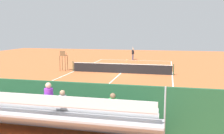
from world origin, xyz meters
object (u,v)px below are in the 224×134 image
Objects in this scene: umpire_chair at (63,58)px; courtside_bench at (109,111)px; tennis_net at (121,68)px; tennis_ball_far at (126,61)px; tennis_racket at (127,60)px; bleacher_stand at (47,115)px; tennis_player at (133,53)px; tennis_ball_near at (139,62)px; equipment_bag at (67,117)px.

courtside_bench is at bearing 121.53° from umpire_chair.
tennis_ball_far is at bearing -83.69° from tennis_net.
umpire_chair is 3.73× the size of tennis_racket.
tennis_ball_far is at bearing -87.59° from bleacher_stand.
bleacher_stand reaches higher than tennis_player.
bleacher_stand is at bearing 92.86° from tennis_racket.
tennis_player is at bearing -116.73° from umpire_chair.
bleacher_stand is 137.27× the size of tennis_ball_near.
equipment_bag is (0.04, -1.98, -0.76)m from bleacher_stand.
courtside_bench is at bearing -133.01° from bleacher_stand.
tennis_net is at bearing 179.44° from umpire_chair.
umpire_chair reaches higher than tennis_net.
bleacher_stand reaches higher than tennis_net.
tennis_net is 9.31m from tennis_ball_far.
tennis_net is 17.93× the size of tennis_racket.
umpire_chair is at bearing 66.76° from tennis_racket.
umpire_chair is 1.19× the size of courtside_bench.
tennis_net is 156.06× the size of tennis_ball_near.
bleacher_stand is 2.12m from equipment_bag.
courtside_bench is 24.91m from tennis_racket.
tennis_net reaches higher than tennis_ball_far.
bleacher_stand is 10.07× the size of equipment_bag.
courtside_bench is 2.00× the size of equipment_bag.
equipment_bag is (2.01, 0.13, -0.38)m from courtside_bench.
tennis_racket is at bearing -50.24° from tennis_ball_near.
tennis_ball_near is at bearing -91.59° from bleacher_stand.
equipment_bag is 22.67m from tennis_ball_far.
umpire_chair is 14.85m from equipment_bag.
tennis_net is 5.72× the size of courtside_bench.
bleacher_stand reaches higher than tennis_ball_near.
tennis_ball_near is (-6.89, -8.92, -1.28)m from umpire_chair.
umpire_chair is 2.38× the size of equipment_bag.
umpire_chair reaches higher than tennis_ball_near.
tennis_net reaches higher than tennis_ball_near.
bleacher_stand is 4.23× the size of umpire_chair.
tennis_player reaches higher than tennis_net.
tennis_ball_near is at bearing -94.39° from tennis_net.
bleacher_stand is at bearing 88.41° from tennis_ball_near.
tennis_player reaches higher than tennis_ball_near.
courtside_bench is at bearing 97.60° from tennis_ball_far.
tennis_player is at bearing -89.04° from equipment_bag.
tennis_net is 11.51m from tennis_player.
tennis_player is (0.46, -26.88, 0.08)m from bleacher_stand.
courtside_bench is 0.93× the size of tennis_player.
tennis_ball_far is (0.58, 2.25, -0.98)m from tennis_player.
tennis_player is at bearing -104.45° from tennis_ball_far.
tennis_player is 1.34m from tennis_racket.
tennis_racket is at bearing -87.14° from bleacher_stand.
equipment_bag reaches higher than tennis_ball_near.
tennis_ball_far is at bearing -8.65° from tennis_ball_near.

